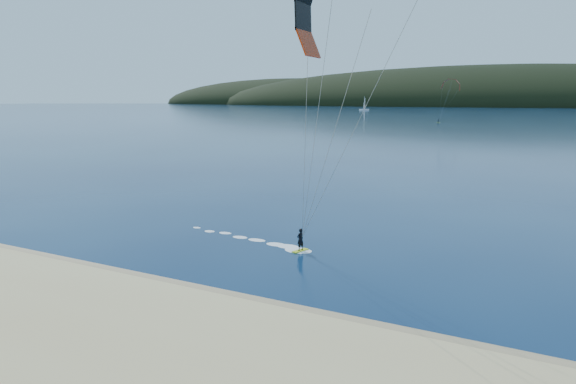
# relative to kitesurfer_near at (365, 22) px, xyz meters

# --- Properties ---
(ground) EXTENTS (1800.00, 1800.00, 0.00)m
(ground) POSITION_rel_kitesurfer_near_xyz_m (-9.32, -8.20, -14.05)
(ground) COLOR #071A3A
(ground) RESTS_ON ground
(wet_sand) EXTENTS (220.00, 2.50, 0.10)m
(wet_sand) POSITION_rel_kitesurfer_near_xyz_m (-9.32, -3.70, -14.00)
(wet_sand) COLOR #928055
(wet_sand) RESTS_ON ground
(headland) EXTENTS (1200.00, 310.00, 140.00)m
(headland) POSITION_rel_kitesurfer_near_xyz_m (-8.69, 737.08, -14.05)
(headland) COLOR black
(headland) RESTS_ON ground
(kitesurfer_near) EXTENTS (21.33, 9.10, 18.23)m
(kitesurfer_near) POSITION_rel_kitesurfer_near_xyz_m (0.00, 0.00, 0.00)
(kitesurfer_near) COLOR #B9CD18
(kitesurfer_near) RESTS_ON ground
(kitesurfer_far) EXTENTS (9.67, 6.51, 16.97)m
(kitesurfer_far) POSITION_rel_kitesurfer_near_xyz_m (-25.20, 192.71, 0.41)
(kitesurfer_far) COLOR #B9CD18
(kitesurfer_far) RESTS_ON ground
(sailboat) EXTENTS (8.71, 5.81, 12.17)m
(sailboat) POSITION_rel_kitesurfer_near_xyz_m (-127.47, 394.30, -13.15)
(sailboat) COLOR white
(sailboat) RESTS_ON ground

